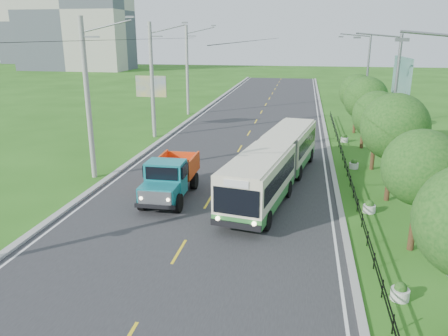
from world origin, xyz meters
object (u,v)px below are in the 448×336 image
(tree_fourth, at_px, (377,118))
(planter_far, at_px, (344,139))
(pole_far, at_px, (188,70))
(tree_third, at_px, (395,130))
(billboard_right, at_px, (401,83))
(streetlight_mid, at_px, (392,99))
(tree_fifth, at_px, (366,101))
(streetlight_far, at_px, (365,79))
(pole_near, at_px, (88,99))
(bus, at_px, (276,160))
(planter_near, at_px, (369,207))
(billboard_left, at_px, (151,90))
(tree_second, at_px, (421,171))
(tree_back, at_px, (358,94))
(pole_mid, at_px, (153,80))
(planter_front, at_px, (400,292))
(planter_mid, at_px, (354,164))
(dump_truck, at_px, (170,175))

(tree_fourth, distance_m, planter_far, 8.62)
(pole_far, xyz_separation_m, tree_third, (18.12, -24.86, -1.11))
(tree_third, relative_size, billboard_right, 0.82)
(streetlight_mid, xyz_separation_m, planter_far, (-2.04, 8.00, -4.62))
(tree_fifth, distance_m, streetlight_far, 7.97)
(tree_third, bearing_deg, pole_near, 177.29)
(tree_fourth, xyz_separation_m, tree_fifth, (0.00, 6.00, 0.27))
(bus, bearing_deg, planter_near, -20.68)
(billboard_left, bearing_deg, bus, -49.12)
(tree_second, bearing_deg, tree_back, 90.00)
(streetlight_far, xyz_separation_m, bus, (-7.18, -18.98, -3.17))
(pole_mid, height_order, planter_near, pole_mid)
(planter_front, bearing_deg, planter_mid, 90.00)
(streetlight_far, height_order, billboard_right, streetlight_far)
(pole_mid, xyz_separation_m, billboard_right, (20.56, -1.00, 0.25))
(planter_mid, relative_size, billboard_right, 0.09)
(tree_fourth, height_order, planter_far, tree_fourth)
(tree_second, xyz_separation_m, tree_third, (0.00, 6.00, 0.47))
(pole_far, relative_size, bus, 0.66)
(tree_fourth, distance_m, dump_truck, 14.66)
(tree_fourth, xyz_separation_m, billboard_right, (2.44, 5.86, 1.76))
(streetlight_far, xyz_separation_m, planter_mid, (-2.04, -14.00, -4.62))
(tree_third, height_order, planter_front, tree_third)
(tree_second, height_order, bus, tree_second)
(tree_fourth, height_order, bus, tree_fourth)
(billboard_left, bearing_deg, pole_mid, -67.58)
(tree_fourth, bearing_deg, planter_mid, -173.61)
(pole_near, distance_m, streetlight_far, 26.80)
(planter_far, height_order, billboard_right, billboard_right)
(planter_mid, bearing_deg, billboard_left, 151.08)
(pole_mid, bearing_deg, billboard_left, 112.42)
(bus, bearing_deg, streetlight_mid, 44.54)
(planter_near, relative_size, planter_far, 1.00)
(tree_second, relative_size, planter_far, 7.91)
(planter_far, relative_size, billboard_left, 0.13)
(tree_third, xyz_separation_m, streetlight_mid, (0.79, 5.86, 0.92))
(tree_fourth, relative_size, streetlight_mid, 0.60)
(tree_second, relative_size, planter_mid, 7.91)
(tree_fourth, distance_m, billboard_left, 21.72)
(pole_mid, relative_size, planter_far, 14.93)
(planter_far, distance_m, billboard_left, 18.56)
(pole_near, height_order, streetlight_mid, pole_near)
(pole_near, relative_size, dump_truck, 1.74)
(tree_back, distance_m, dump_truck, 23.46)
(tree_third, distance_m, tree_back, 18.00)
(tree_third, xyz_separation_m, billboard_right, (2.44, 11.86, 1.36))
(planter_front, bearing_deg, tree_back, 87.44)
(tree_third, xyz_separation_m, planter_near, (-1.26, -2.14, -3.70))
(tree_third, distance_m, streetlight_far, 19.90)
(pole_near, xyz_separation_m, billboard_right, (20.56, 11.00, 0.25))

